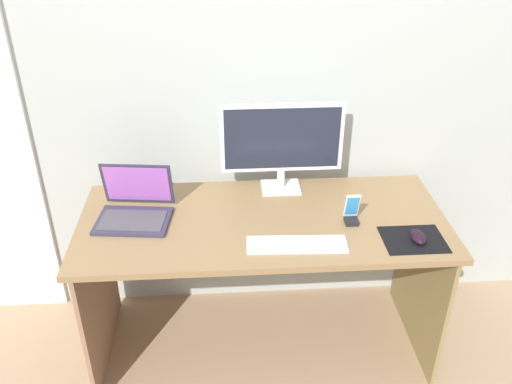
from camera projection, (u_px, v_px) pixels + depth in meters
The scene contains 9 objects.
ground_plane at pixel (262, 342), 2.70m from camera, with size 8.00×8.00×0.00m, color tan.
wall_back at pixel (257, 72), 2.42m from camera, with size 6.00×0.04×2.50m, color #A7AFAC.
desk at pixel (263, 246), 2.41m from camera, with size 1.58×0.68×0.73m.
monitor at pixel (282, 143), 2.44m from camera, with size 0.55×0.14×0.42m.
laptop at pixel (135, 208), 2.32m from camera, with size 0.33×0.29×0.22m.
keyboard_external at pixel (297, 245), 2.16m from camera, with size 0.40×0.11×0.01m, color white.
mousepad at pixel (413, 239), 2.20m from camera, with size 0.25×0.20×0.00m, color black.
mouse at pixel (418, 237), 2.18m from camera, with size 0.06×0.10×0.04m, color black.
phone_in_dock at pixel (352, 213), 2.29m from camera, with size 0.06×0.06×0.14m.
Camera 1 is at (-0.16, -1.95, 2.01)m, focal length 38.16 mm.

